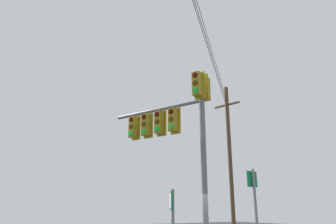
{
  "coord_description": "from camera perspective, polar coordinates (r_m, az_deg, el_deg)",
  "views": [
    {
      "loc": [
        7.06,
        8.5,
        2.05
      ],
      "look_at": [
        0.71,
        -1.51,
        5.67
      ],
      "focal_mm": 33.7,
      "sensor_mm": 36.0,
      "label": 1
    }
  ],
  "objects": [
    {
      "name": "route_sign_secondary",
      "position": [
        8.19,
        15.62,
        -17.92
      ],
      "size": [
        0.39,
        0.12,
        2.98
      ],
      "color": "slate",
      "rests_on": "ground"
    },
    {
      "name": "signal_mast_assembly",
      "position": [
        12.04,
        1.42,
        -2.69
      ],
      "size": [
        2.17,
        4.16,
        6.92
      ],
      "color": "slate",
      "rests_on": "ground"
    },
    {
      "name": "utility_pole_wooden",
      "position": [
        22.93,
        11.13,
        -7.93
      ],
      "size": [
        0.65,
        2.06,
        10.77
      ],
      "color": "#4C3823",
      "rests_on": "ground"
    }
  ]
}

